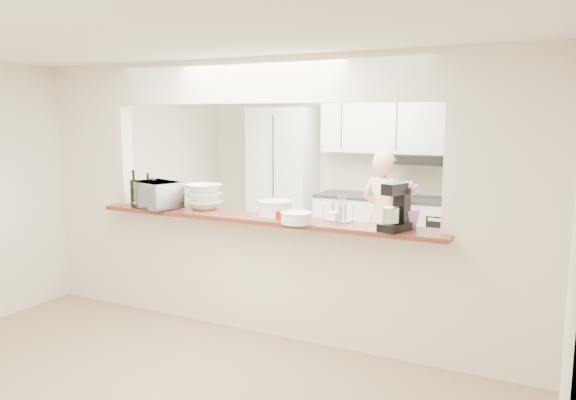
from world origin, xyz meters
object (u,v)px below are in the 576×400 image
Objects in this scene: refrigerator at (528,214)px; toaster_oven at (157,195)px; person at (383,217)px; stand_mixer at (396,209)px.

toaster_oven is (-3.20, -2.75, 0.37)m from refrigerator.
refrigerator is 1.68m from person.
refrigerator is at bearing -142.52° from person.
stand_mixer is at bearing 123.92° from person.
stand_mixer is at bearing 18.27° from toaster_oven.
toaster_oven is 2.70m from person.
stand_mixer is 0.24× the size of person.
refrigerator is 1.08× the size of person.
refrigerator reaches higher than toaster_oven.
person reaches higher than stand_mixer.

